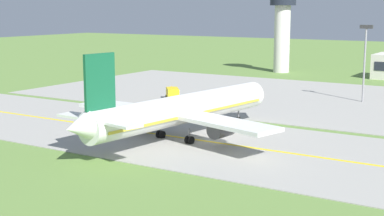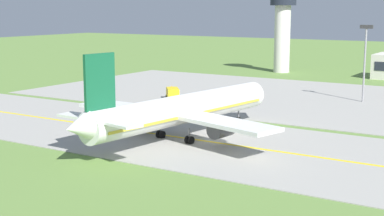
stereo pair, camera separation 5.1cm
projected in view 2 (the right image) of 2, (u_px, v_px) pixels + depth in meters
The scene contains 8 objects.
ground_plane at pixel (217, 143), 74.81m from camera, with size 500.00×500.00×0.00m, color olive.
taxiway_strip at pixel (217, 143), 74.80m from camera, with size 240.00×28.00×0.10m, color #9E9B93.
apron_pad at pixel (374, 105), 104.70m from camera, with size 140.00×52.00×0.10m, color #9E9B93.
taxiway_centreline at pixel (217, 143), 74.79m from camera, with size 220.00×0.60×0.01m, color yellow.
airplane_lead at pixel (182, 110), 76.50m from camera, with size 32.22×39.62×12.70m.
service_truck_pushback at pixel (173, 93), 108.79m from camera, with size 5.38×5.94×2.60m.
control_tower at pixel (283, 21), 155.59m from camera, with size 7.60×7.60×23.55m.
apron_light_mast at pixel (365, 54), 106.07m from camera, with size 2.40×0.50×14.70m.
Camera 2 is at (35.66, -63.59, 17.77)m, focal length 52.54 mm.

